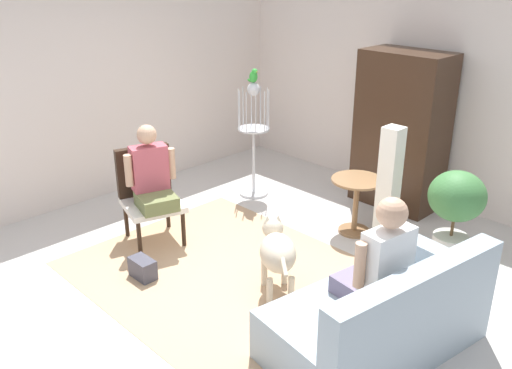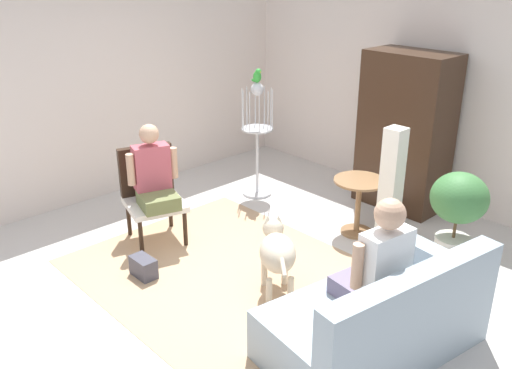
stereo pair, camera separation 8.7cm
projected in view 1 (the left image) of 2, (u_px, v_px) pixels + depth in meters
ground_plane at (243, 278)px, 5.11m from camera, size 6.80×6.80×0.00m
back_wall at (421, 94)px, 6.50m from camera, size 5.86×0.12×2.52m
left_wall at (106, 92)px, 6.60m from camera, size 0.12×6.27×2.52m
area_rug at (233, 277)px, 5.13m from camera, size 2.92×2.26×0.01m
couch at (382, 318)px, 4.08m from camera, size 1.13×1.75×0.84m
armchair at (148, 189)px, 5.68m from camera, size 0.72×0.70×0.96m
person_on_couch at (381, 262)px, 3.93m from camera, size 0.51×0.54×0.86m
person_on_armchair at (151, 175)px, 5.47m from camera, size 0.54×0.51×0.81m
round_end_table at (356, 198)px, 5.82m from camera, size 0.54×0.54×0.62m
dog at (277, 251)px, 4.76m from camera, size 0.65×0.53×0.63m
bird_cage_stand at (254, 141)px, 6.67m from camera, size 0.38×0.38×1.40m
parrot at (254, 76)px, 6.37m from camera, size 0.17×0.10×0.17m
potted_plant at (456, 206)px, 5.18m from camera, size 0.53×0.53×0.93m
column_lamp at (388, 188)px, 5.50m from camera, size 0.20×0.20×1.25m
armoire_cabinet at (401, 131)px, 6.35m from camera, size 0.97×0.56×1.81m
handbag at (143, 268)px, 5.09m from camera, size 0.26×0.15×0.19m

